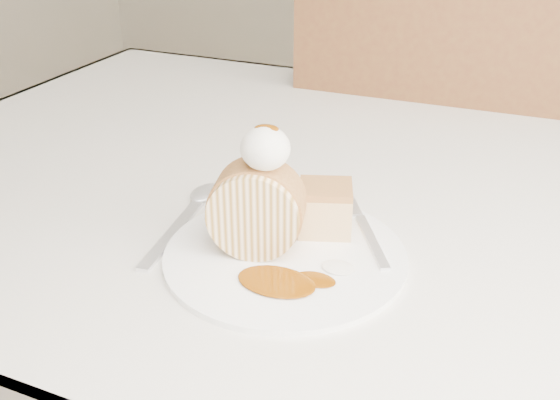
% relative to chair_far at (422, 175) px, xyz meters
% --- Properties ---
extents(table, '(1.40, 0.90, 0.75)m').
position_rel_chair_far_xyz_m(table, '(0.03, -0.47, 0.11)').
color(table, beige).
rests_on(table, ground).
extents(chair_far, '(0.47, 0.47, 0.97)m').
position_rel_chair_far_xyz_m(chair_far, '(0.00, 0.00, 0.00)').
color(chair_far, brown).
rests_on(chair_far, ground).
extents(plate, '(0.31, 0.31, 0.01)m').
position_rel_chair_far_xyz_m(plate, '(-0.02, -0.67, 0.20)').
color(plate, white).
rests_on(plate, table).
extents(roulade_slice, '(0.10, 0.07, 0.09)m').
position_rel_chair_far_xyz_m(roulade_slice, '(-0.05, -0.67, 0.25)').
color(roulade_slice, '#FFDEB1').
rests_on(roulade_slice, plate).
extents(cake_chunk, '(0.07, 0.07, 0.05)m').
position_rel_chair_far_xyz_m(cake_chunk, '(-0.00, -0.61, 0.22)').
color(cake_chunk, '#AB7440').
rests_on(cake_chunk, plate).
extents(whipped_cream, '(0.05, 0.05, 0.04)m').
position_rel_chair_far_xyz_m(whipped_cream, '(-0.04, -0.67, 0.31)').
color(whipped_cream, white).
rests_on(whipped_cream, roulade_slice).
extents(caramel_drizzle, '(0.02, 0.02, 0.01)m').
position_rel_chair_far_xyz_m(caramel_drizzle, '(-0.04, -0.67, 0.34)').
color(caramel_drizzle, '#703604').
rests_on(caramel_drizzle, whipped_cream).
extents(caramel_pool, '(0.09, 0.07, 0.00)m').
position_rel_chair_far_xyz_m(caramel_pool, '(-0.01, -0.72, 0.20)').
color(caramel_pool, '#703604').
rests_on(caramel_pool, plate).
extents(fork, '(0.09, 0.14, 0.00)m').
position_rel_chair_far_xyz_m(fork, '(0.05, -0.61, 0.20)').
color(fork, silver).
rests_on(fork, plate).
extents(spoon, '(0.05, 0.18, 0.00)m').
position_rel_chair_far_xyz_m(spoon, '(-0.15, -0.67, 0.20)').
color(spoon, silver).
rests_on(spoon, table).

